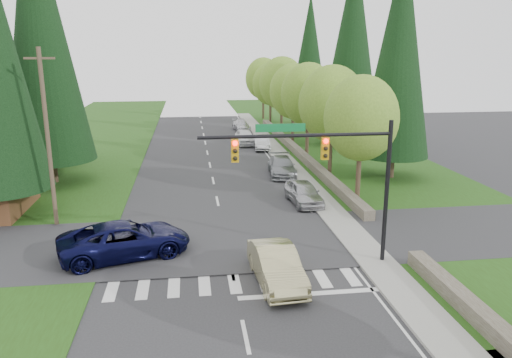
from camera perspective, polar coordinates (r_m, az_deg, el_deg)
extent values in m
plane|color=#28282B|center=(19.33, -1.55, -15.99)|extent=(120.00, 120.00, 0.00)
cube|color=#224311|center=(40.62, 13.79, 0.14)|extent=(14.00, 110.00, 0.06)
cube|color=#224311|center=(39.49, -24.04, -1.13)|extent=(14.00, 110.00, 0.06)
cube|color=#28282B|center=(26.51, -3.45, -7.24)|extent=(120.00, 8.00, 0.10)
cube|color=gray|center=(40.70, 4.75, 0.60)|extent=(1.80, 80.00, 0.13)
cube|color=gray|center=(40.53, 3.57, 0.56)|extent=(0.20, 80.00, 0.13)
cube|color=#4C4438|center=(19.50, 26.72, -16.19)|extent=(0.70, 14.00, 0.70)
cube|color=#4C4438|center=(48.63, 4.70, 3.23)|extent=(0.70, 40.00, 0.70)
cylinder|color=black|center=(23.76, 14.69, -1.62)|extent=(0.20, 0.20, 6.80)
cylinder|color=black|center=(21.87, 4.64, 4.96)|extent=(8.60, 0.16, 0.16)
cube|color=#0C662D|center=(21.73, 2.82, 5.87)|extent=(2.20, 0.04, 0.35)
cube|color=#BF8C0C|center=(22.29, 7.88, 3.49)|extent=(0.32, 0.24, 1.00)
sphere|color=#FF0C05|center=(22.09, 8.01, 4.31)|extent=(0.22, 0.22, 0.22)
cube|color=#BF8C0C|center=(21.57, -2.43, 3.24)|extent=(0.32, 0.24, 1.00)
sphere|color=#FF0C05|center=(21.37, -2.40, 4.09)|extent=(0.22, 0.22, 0.22)
cylinder|color=#473828|center=(29.99, -22.68, 4.15)|extent=(0.24, 0.24, 10.00)
cube|color=#473828|center=(29.60, -23.53, 12.55)|extent=(1.60, 0.10, 0.12)
cylinder|color=#38281C|center=(33.30, 11.65, 1.31)|extent=(0.32, 0.32, 4.76)
ellipsoid|color=#517B21|center=(32.74, 11.94, 6.82)|extent=(4.80, 4.80, 5.52)
cylinder|color=#38281C|center=(39.84, 8.51, 3.71)|extent=(0.32, 0.32, 4.93)
ellipsoid|color=#517B21|center=(39.36, 8.69, 8.50)|extent=(5.20, 5.20, 5.98)
cylinder|color=#38281C|center=(46.44, 5.88, 5.39)|extent=(0.32, 0.32, 5.04)
ellipsoid|color=#517B21|center=(46.03, 6.00, 9.60)|extent=(5.00, 5.00, 5.75)
cylinder|color=#38281C|center=(53.23, 4.22, 6.46)|extent=(0.32, 0.32, 4.82)
ellipsoid|color=#517B21|center=(52.88, 4.29, 9.97)|extent=(5.00, 5.00, 5.75)
cylinder|color=#38281C|center=(60.04, 2.94, 7.55)|extent=(0.32, 0.32, 5.15)
ellipsoid|color=#517B21|center=(59.72, 2.98, 10.89)|extent=(5.40, 5.40, 6.21)
cylinder|color=#38281C|center=(66.87, 1.65, 8.08)|extent=(0.32, 0.32, 4.70)
ellipsoid|color=#517B21|center=(66.59, 1.67, 10.81)|extent=(4.80, 4.80, 5.52)
cylinder|color=#38281C|center=(73.75, 0.84, 8.80)|extent=(0.32, 0.32, 4.98)
ellipsoid|color=#517B21|center=(73.49, 0.85, 11.42)|extent=(5.20, 5.20, 5.98)
cylinder|color=#38281C|center=(33.74, -26.93, -2.25)|extent=(0.50, 0.50, 2.00)
cylinder|color=#38281C|center=(40.87, -22.08, 0.97)|extent=(0.50, 0.50, 2.00)
cone|color=black|center=(39.94, -23.52, 15.49)|extent=(6.46, 6.46, 19.00)
cylinder|color=#38281C|center=(47.05, -22.71, 2.57)|extent=(0.50, 0.50, 2.00)
cone|color=black|center=(46.22, -23.86, 13.92)|extent=(5.78, 5.78, 17.00)
cylinder|color=#38281C|center=(40.77, 15.18, 1.51)|extent=(0.50, 0.50, 2.00)
cone|color=black|center=(39.81, 16.04, 13.94)|extent=(5.44, 5.44, 16.00)
cylinder|color=#38281C|center=(53.99, 10.47, 4.86)|extent=(0.50, 0.50, 2.00)
cone|color=black|center=(53.28, 10.97, 15.31)|extent=(6.12, 6.12, 18.00)
cylinder|color=#38281C|center=(67.04, 5.95, 6.86)|extent=(0.50, 0.50, 2.00)
cone|color=black|center=(66.46, 6.14, 13.97)|extent=(5.10, 5.10, 15.00)
imported|color=tan|center=(21.83, 2.35, -9.87)|extent=(2.05, 4.99, 1.61)
imported|color=black|center=(25.25, -14.74, -6.72)|extent=(6.84, 4.59, 1.74)
imported|color=#AEAEB3|center=(32.86, 5.48, -1.57)|extent=(2.09, 4.52, 1.50)
imported|color=gray|center=(40.29, 2.96, 1.46)|extent=(2.48, 5.20, 1.46)
imported|color=silver|center=(51.05, 0.65, 4.23)|extent=(1.81, 4.41, 1.42)
imported|color=silver|center=(53.66, -1.28, 4.82)|extent=(1.94, 4.68, 1.59)
imported|color=silver|center=(63.16, -1.68, 6.13)|extent=(2.18, 4.49, 1.26)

